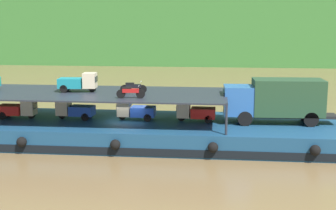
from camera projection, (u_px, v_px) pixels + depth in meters
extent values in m
plane|color=brown|center=(128.00, 141.00, 33.99)|extent=(400.00, 400.00, 0.00)
cube|color=navy|center=(128.00, 131.00, 33.86)|extent=(30.92, 7.97, 1.50)
cube|color=black|center=(116.00, 151.00, 30.01)|extent=(30.30, 0.06, 0.50)
sphere|color=black|center=(22.00, 142.00, 30.39)|extent=(0.67, 0.67, 0.67)
sphere|color=black|center=(115.00, 145.00, 29.74)|extent=(0.67, 0.67, 0.67)
sphere|color=black|center=(213.00, 147.00, 29.10)|extent=(0.67, 0.67, 0.67)
sphere|color=black|center=(315.00, 150.00, 28.46)|extent=(0.67, 0.67, 0.67)
cube|color=#285BA3|center=(238.00, 100.00, 32.86)|extent=(2.08, 2.26, 2.00)
cube|color=#192833|center=(224.00, 95.00, 32.86)|extent=(0.13, 1.84, 0.60)
cube|color=#234228|center=(288.00, 97.00, 32.58)|extent=(4.88, 2.48, 2.50)
cube|color=black|center=(287.00, 115.00, 32.82)|extent=(6.85, 1.64, 0.20)
cylinder|color=black|center=(242.00, 113.00, 34.02)|extent=(1.01, 0.32, 1.00)
cylinder|color=black|center=(245.00, 119.00, 32.04)|extent=(1.01, 0.32, 1.00)
cylinder|color=black|center=(305.00, 114.00, 33.72)|extent=(1.01, 0.32, 1.00)
cylinder|color=black|center=(311.00, 119.00, 31.74)|extent=(1.01, 0.32, 1.00)
cylinder|color=#232833|center=(225.00, 100.00, 36.24)|extent=(0.16, 0.16, 2.00)
cylinder|color=#232833|center=(226.00, 119.00, 29.38)|extent=(0.16, 0.16, 2.00)
cube|color=#232833|center=(75.00, 93.00, 33.76)|extent=(21.72, 7.17, 0.10)
cube|color=red|center=(11.00, 110.00, 34.48)|extent=(1.72, 1.23, 0.70)
cube|color=beige|center=(29.00, 107.00, 34.32)|extent=(0.92, 1.02, 1.10)
cube|color=#19232D|center=(35.00, 106.00, 34.26)|extent=(0.05, 0.85, 0.38)
cylinder|color=black|center=(31.00, 115.00, 34.41)|extent=(0.56, 0.15, 0.56)
cylinder|color=black|center=(3.00, 116.00, 34.06)|extent=(0.56, 0.15, 0.56)
cylinder|color=black|center=(9.00, 113.00, 35.10)|extent=(0.56, 0.15, 0.56)
cube|color=#1E47B7|center=(82.00, 111.00, 34.11)|extent=(1.76, 1.29, 0.70)
cube|color=beige|center=(64.00, 107.00, 34.29)|extent=(0.95, 1.05, 1.10)
cube|color=#19232D|center=(58.00, 106.00, 34.34)|extent=(0.09, 0.85, 0.38)
cylinder|color=black|center=(62.00, 115.00, 34.41)|extent=(0.57, 0.17, 0.56)
cylinder|color=black|center=(90.00, 114.00, 34.62)|extent=(0.57, 0.17, 0.56)
cylinder|color=black|center=(85.00, 117.00, 33.59)|extent=(0.57, 0.17, 0.56)
cube|color=#1E47B7|center=(143.00, 111.00, 33.81)|extent=(1.72, 1.23, 0.70)
cube|color=beige|center=(124.00, 108.00, 33.94)|extent=(0.92, 1.01, 1.10)
cube|color=#19232D|center=(118.00, 107.00, 33.98)|extent=(0.05, 0.85, 0.38)
cylinder|color=black|center=(122.00, 116.00, 34.06)|extent=(0.56, 0.15, 0.56)
cylinder|color=black|center=(150.00, 115.00, 34.34)|extent=(0.56, 0.15, 0.56)
cylinder|color=black|center=(148.00, 118.00, 33.31)|extent=(0.56, 0.15, 0.56)
cube|color=red|center=(203.00, 113.00, 33.33)|extent=(1.74, 1.25, 0.70)
cube|color=beige|center=(184.00, 110.00, 33.48)|extent=(0.93, 1.03, 1.10)
cube|color=#19232D|center=(177.00, 108.00, 33.52)|extent=(0.07, 0.85, 0.38)
cylinder|color=black|center=(181.00, 117.00, 33.60)|extent=(0.56, 0.16, 0.56)
cylinder|color=black|center=(209.00, 116.00, 33.85)|extent=(0.56, 0.16, 0.56)
cylinder|color=black|center=(208.00, 119.00, 32.82)|extent=(0.56, 0.16, 0.56)
cube|color=teal|center=(71.00, 83.00, 33.97)|extent=(1.77, 1.30, 0.70)
cube|color=beige|center=(90.00, 80.00, 33.87)|extent=(0.96, 1.05, 1.10)
cube|color=#19232D|center=(96.00, 79.00, 33.83)|extent=(0.09, 0.85, 0.38)
cylinder|color=black|center=(92.00, 88.00, 33.96)|extent=(0.57, 0.17, 0.56)
cylinder|color=black|center=(64.00, 89.00, 33.53)|extent=(0.57, 0.17, 0.56)
cylinder|color=black|center=(67.00, 87.00, 34.58)|extent=(0.57, 0.17, 0.56)
cylinder|color=black|center=(140.00, 94.00, 31.11)|extent=(0.61, 0.14, 0.60)
cylinder|color=black|center=(121.00, 94.00, 31.15)|extent=(0.61, 0.14, 0.60)
cube|color=#B21919|center=(131.00, 91.00, 31.09)|extent=(1.11, 0.28, 0.28)
cube|color=black|center=(127.00, 88.00, 31.07)|extent=(0.61, 0.24, 0.12)
cylinder|color=#B2B2B7|center=(139.00, 86.00, 31.02)|extent=(0.08, 0.55, 0.04)
cylinder|color=black|center=(143.00, 89.00, 33.21)|extent=(0.60, 0.12, 0.60)
cylinder|color=black|center=(124.00, 89.00, 33.31)|extent=(0.60, 0.12, 0.60)
cube|color=black|center=(133.00, 86.00, 33.22)|extent=(1.10, 0.23, 0.28)
cube|color=black|center=(130.00, 83.00, 33.20)|extent=(0.61, 0.22, 0.12)
cylinder|color=#B2B2B7|center=(141.00, 82.00, 33.11)|extent=(0.05, 0.55, 0.04)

